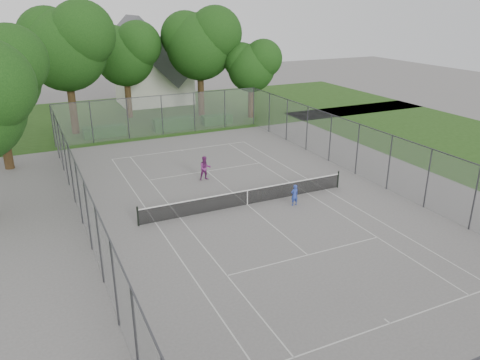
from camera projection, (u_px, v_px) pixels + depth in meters
name	position (u px, v px, depth m)	size (l,w,h in m)	color
ground	(247.00, 205.00, 27.17)	(120.00, 120.00, 0.00)	slate
grass_far	(139.00, 114.00, 49.14)	(60.00, 20.00, 0.00)	#1F4012
court_markings	(247.00, 205.00, 27.17)	(11.03, 23.83, 0.01)	beige
tennis_net	(247.00, 197.00, 26.99)	(12.87, 0.10, 1.10)	black
perimeter_fence	(248.00, 176.00, 26.53)	(18.08, 34.08, 3.52)	#38383D
tree_far_left	(66.00, 43.00, 39.24)	(7.88, 7.19, 11.32)	#352413
tree_far_midleft	(125.00, 52.00, 45.55)	(6.59, 6.02, 9.47)	#352413
tree_far_midright	(201.00, 41.00, 46.05)	(7.52, 6.87, 10.82)	#352413
tree_far_right	(252.00, 64.00, 46.03)	(5.39, 4.92, 7.75)	#352413
hedge_left	(105.00, 131.00, 40.87)	(3.65, 1.09, 0.91)	#1A4716
hedge_mid	(173.00, 124.00, 42.92)	(3.64, 1.04, 1.14)	#1A4716
hedge_right	(217.00, 119.00, 45.07)	(2.92, 1.07, 0.88)	#1A4716
house	(153.00, 69.00, 53.28)	(7.82, 6.06, 9.73)	beige
girl_player	(294.00, 195.00, 26.90)	(0.46, 0.30, 1.27)	#2B42A4
woman_player	(205.00, 168.00, 30.73)	(0.79, 0.61, 1.62)	#78286E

